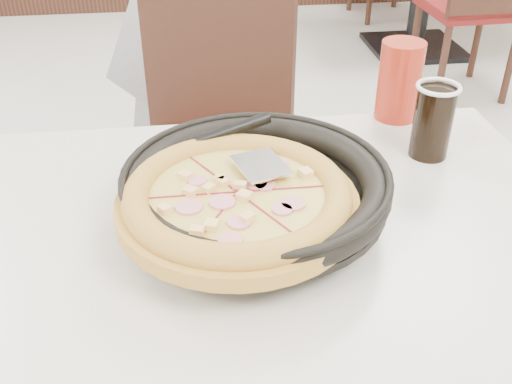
{
  "coord_description": "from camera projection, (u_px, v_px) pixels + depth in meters",
  "views": [
    {
      "loc": [
        0.26,
        -1.06,
        1.3
      ],
      "look_at": [
        0.35,
        -0.3,
        0.8
      ],
      "focal_mm": 42.0,
      "sensor_mm": 36.0,
      "label": 1
    }
  ],
  "objects": [
    {
      "name": "pizza_pan",
      "position": [
        256.0,
        196.0,
        0.92
      ],
      "size": [
        0.44,
        0.44,
        0.01
      ],
      "primitive_type": "cylinder",
      "rotation": [
        0.0,
        0.0,
        0.12
      ],
      "color": "black",
      "rests_on": "trivet"
    },
    {
      "name": "chair_far",
      "position": [
        198.0,
        174.0,
        1.58
      ],
      "size": [
        0.55,
        0.55,
        0.95
      ],
      "primitive_type": null,
      "rotation": [
        0.0,
        0.0,
        2.74
      ],
      "color": "black",
      "rests_on": "floor"
    },
    {
      "name": "pizza_server",
      "position": [
        261.0,
        165.0,
        0.9
      ],
      "size": [
        0.09,
        0.1,
        0.0
      ],
      "primitive_type": "cube",
      "rotation": [
        0.0,
        0.0,
        0.29
      ],
      "color": "white",
      "rests_on": "pizza"
    },
    {
      "name": "pizza",
      "position": [
        237.0,
        205.0,
        0.87
      ],
      "size": [
        0.39,
        0.39,
        0.02
      ],
      "primitive_type": "cylinder",
      "rotation": [
        0.0,
        0.0,
        0.12
      ],
      "color": "gold",
      "rests_on": "pizza_pan"
    },
    {
      "name": "trivet",
      "position": [
        225.0,
        218.0,
        0.91
      ],
      "size": [
        0.13,
        0.13,
        0.04
      ],
      "primitive_type": "cylinder",
      "rotation": [
        0.0,
        0.0,
        0.12
      ],
      "color": "black",
      "rests_on": "main_table"
    },
    {
      "name": "cola_glass",
      "position": [
        432.0,
        123.0,
        1.08
      ],
      "size": [
        0.08,
        0.08,
        0.13
      ],
      "primitive_type": "cylinder",
      "rotation": [
        0.0,
        0.0,
        0.12
      ],
      "color": "black",
      "rests_on": "main_table"
    },
    {
      "name": "red_cup",
      "position": [
        399.0,
        81.0,
        1.2
      ],
      "size": [
        0.1,
        0.1,
        0.16
      ],
      "primitive_type": "cylinder",
      "rotation": [
        0.0,
        0.0,
        0.12
      ],
      "color": "#A82615",
      "rests_on": "main_table"
    },
    {
      "name": "bg_chair_right_near",
      "position": [
        470.0,
        2.0,
        2.95
      ],
      "size": [
        0.44,
        0.44,
        0.95
      ],
      "primitive_type": null,
      "rotation": [
        0.0,
        0.0,
        0.04
      ],
      "color": "black",
      "rests_on": "floor"
    }
  ]
}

